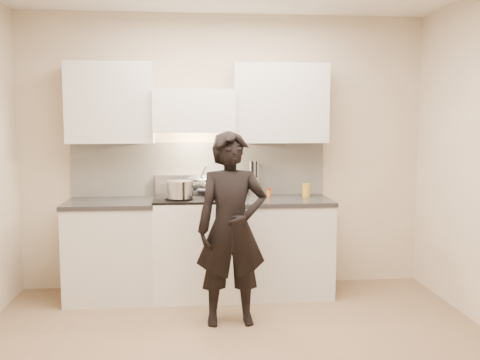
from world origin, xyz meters
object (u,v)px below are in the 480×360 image
at_px(stove, 195,246).
at_px(utensil_crock, 253,185).
at_px(counter_right, 282,246).
at_px(wok, 208,183).
at_px(person, 232,229).

xyz_separation_m(stove, utensil_crock, (0.58, 0.23, 0.55)).
relative_size(counter_right, utensil_crock, 2.67).
distance_m(stove, utensil_crock, 0.83).
bearing_deg(utensil_crock, counter_right, -42.68).
bearing_deg(wok, utensil_crock, 12.65).
bearing_deg(utensil_crock, stove, -158.31).
relative_size(stove, wok, 2.03).
xyz_separation_m(wok, person, (0.16, -0.88, -0.27)).
xyz_separation_m(stove, wok, (0.12, 0.13, 0.59)).
distance_m(stove, counter_right, 0.83).
bearing_deg(counter_right, person, -125.69).
height_order(stove, wok, wok).
xyz_separation_m(stove, counter_right, (0.83, 0.00, -0.01)).
relative_size(wok, person, 0.30).
bearing_deg(counter_right, utensil_crock, 137.32).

